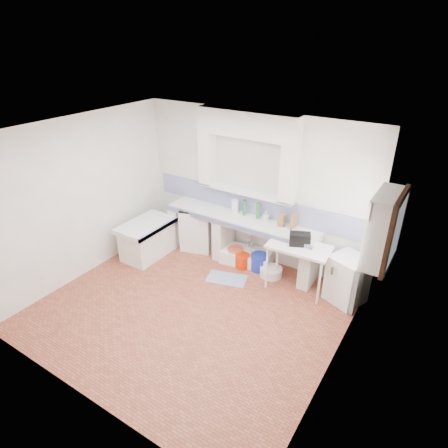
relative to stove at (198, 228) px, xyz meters
The scene contains 36 objects.
floor 2.04m from the stove, 58.05° to the right, with size 4.50×4.50×0.00m, color #A0513B.
ceiling 3.10m from the stove, 58.05° to the right, with size 4.50×4.50×0.00m, color white.
wall_back 1.47m from the stove, 16.18° to the left, with size 4.50×4.50×0.00m, color white.
wall_front 3.96m from the stove, 74.04° to the right, with size 4.50×4.50×0.00m, color white.
wall_left 2.29m from the stove, 125.18° to the right, with size 4.50×4.50×0.00m, color white.
wall_right 3.84m from the stove, 27.12° to the right, with size 4.50×4.50×0.00m, color white.
alcove_mass 2.36m from the stove, 10.75° to the left, with size 1.90×0.25×0.45m, color white.
window_frame 3.71m from the stove, ahead, with size 0.35×0.86×1.06m, color #322010.
lace_valance 3.71m from the stove, ahead, with size 0.01×0.84×0.24m, color white.
counter_slab 1.05m from the stove, ahead, with size 3.00×0.60×0.08m, color white.
counter_lip 1.09m from the stove, 15.97° to the right, with size 3.00×0.04×0.10m, color navy.
counter_pier_left 0.44m from the stove, behind, with size 0.20×0.55×0.82m, color white.
counter_pier_mid 0.61m from the stove, ahead, with size 0.20×0.55×0.82m, color white.
counter_pier_right 2.36m from the stove, ahead, with size 0.20×0.55×0.82m, color white.
peninsula_top 1.05m from the stove, 129.06° to the right, with size 0.70×1.10×0.08m, color white.
peninsula_base 1.03m from the stove, 129.06° to the right, with size 0.60×1.00×0.62m, color white.
peninsula_lip 0.88m from the stove, 111.58° to the right, with size 0.04×1.10×0.10m, color navy.
backsplash 1.29m from the stove, 15.43° to the left, with size 4.27×0.03×0.40m, color navy.
stove is the anchor object (origin of this frame).
sink 1.16m from the stove, ahead, with size 0.93×0.50×0.22m, color white.
side_table 2.26m from the stove, ahead, with size 1.01×0.56×0.04m, color white.
fridge 3.05m from the stove, ahead, with size 0.52×0.52×0.81m, color white.
bucket_red 0.97m from the stove, ahead, with size 0.30×0.30×0.28m, color #D55430.
bucket_orange 1.19m from the stove, ahead, with size 0.28×0.28×0.26m, color red.
bucket_blue 1.46m from the stove, ahead, with size 0.33×0.33×0.31m, color #1A2CA8.
basin_white 1.76m from the stove, ahead, with size 0.40×0.40×0.16m, color white.
water_bottle_a 1.09m from the stove, ahead, with size 0.08×0.08×0.30m, color silver.
water_bottle_b 1.22m from the stove, ahead, with size 0.07×0.07×0.27m, color silver.
black_bag 2.30m from the stove, ahead, with size 0.33×0.19×0.21m, color black.
green_bottle_a 1.16m from the stove, ahead, with size 0.07×0.07×0.30m, color #236733.
green_bottle_b 1.41m from the stove, ahead, with size 0.07×0.07×0.31m, color #236733.
knife_block 1.83m from the stove, ahead, with size 0.11×0.09×0.22m, color olive.
cutting_board 2.05m from the stove, ahead, with size 0.02×0.21×0.28m, color olive.
paper_towel 0.98m from the stove, 11.65° to the left, with size 0.13×0.13×0.26m, color white.
soap_bottle 1.53m from the stove, ahead, with size 0.08×0.09×0.19m, color white.
rug 1.35m from the stove, 31.42° to the right, with size 0.70×0.40×0.01m, color #3D488F.
Camera 1 is at (3.09, -3.84, 3.99)m, focal length 30.99 mm.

